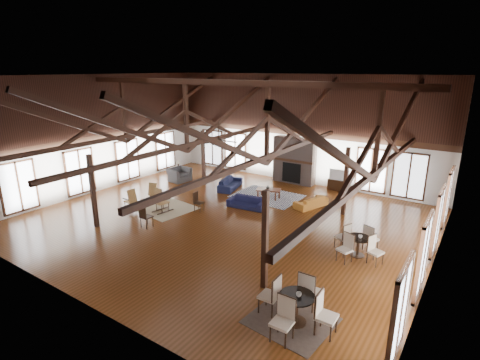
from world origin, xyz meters
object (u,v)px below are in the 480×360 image
Objects in this scene: cafe_table_far at (358,243)px; sofa_navy_front at (246,202)px; cafe_table_near at (297,304)px; armchair at (179,175)px; sofa_navy_left at (230,183)px; tv_console at (339,185)px; coffee_table at (269,190)px; sofa_orange at (311,202)px.

sofa_navy_front is at bearing 162.77° from cafe_table_far.
cafe_table_near is 1.11× the size of cafe_table_far.
sofa_navy_front is at bearing -96.60° from armchair.
cafe_table_near is (5.56, -6.25, 0.29)m from sofa_navy_front.
cafe_table_far is (5.77, -1.79, 0.23)m from sofa_navy_front.
cafe_table_far is (8.08, -3.74, 0.20)m from sofa_navy_left.
sofa_navy_front is at bearing -118.47° from tv_console.
armchair is at bearing -157.12° from tv_console.
coffee_table is 1.14× the size of armchair.
sofa_navy_left is at bearing 155.09° from coffee_table.
sofa_navy_front is 0.85× the size of cafe_table_near.
tv_console is at bearing -73.57° from sofa_navy_left.
coffee_table is at bearing -108.57° from sofa_navy_left.
tv_console is (0.22, 3.18, 0.03)m from sofa_orange.
cafe_table_near is 1.83× the size of tv_console.
cafe_table_near is 4.46m from cafe_table_far.
armchair is at bearing 162.06° from coffee_table.
sofa_navy_left reaches higher than sofa_orange.
coffee_table is 6.64m from cafe_table_far.
coffee_table is 0.64× the size of cafe_table_near.
armchair is at bearing -68.67° from sofa_orange.
cafe_table_near reaches higher than cafe_table_far.
tv_console is (2.69, 4.96, 0.03)m from sofa_navy_front.
cafe_table_near reaches higher than sofa_navy_front.
cafe_table_near is at bearing -116.57° from armchair.
armchair reaches higher than sofa_navy_left.
cafe_table_near is (3.09, -8.03, 0.30)m from sofa_orange.
sofa_navy_front is 1.03× the size of sofa_orange.
sofa_orange is at bearing -20.89° from coffee_table.
tv_console reaches higher than sofa_navy_front.
armchair is 8.98m from tv_console.
cafe_table_far is 7.42m from tv_console.
sofa_navy_left is 1.02× the size of cafe_table_far.
armchair reaches higher than sofa_navy_front.
cafe_table_far is (5.60, -3.57, 0.08)m from coffee_table.
sofa_navy_front is 3.02m from sofa_navy_left.
sofa_navy_left is 1.12× the size of sofa_orange.
cafe_table_far reaches higher than sofa_navy_front.
armchair is at bearing 163.99° from cafe_table_far.
armchair reaches higher than tv_console.
sofa_navy_left is 11.36m from cafe_table_near.
cafe_table_near is at bearing -77.15° from coffee_table.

